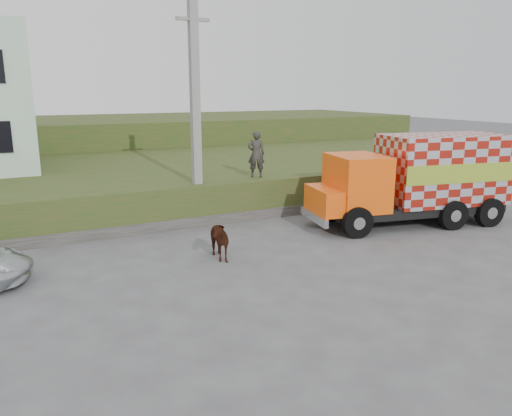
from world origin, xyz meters
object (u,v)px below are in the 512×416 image
utility_pole (195,112)px  pedestrian (256,154)px  cargo_truck (418,179)px  cow (216,239)px

utility_pole → pedestrian: size_ratio=4.39×
cargo_truck → cow: (-8.16, -0.39, -1.08)m
cow → pedestrian: size_ratio=0.78×
cow → utility_pole: bearing=79.4°
utility_pole → pedestrian: 3.06m
utility_pole → cargo_truck: utility_pole is taller
utility_pole → cargo_truck: 8.44m
utility_pole → cargo_truck: (7.23, -3.64, -2.39)m
utility_pole → cow: bearing=-103.0°
cow → pedestrian: 5.82m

